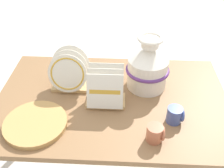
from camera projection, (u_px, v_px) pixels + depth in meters
The scene contains 7 objects.
display_table at pixel (112, 108), 1.63m from camera, with size 1.40×0.90×0.76m.
ceramic_vase at pixel (148, 66), 1.59m from camera, with size 0.27×0.27×0.35m.
dish_rack_round_plates at pixel (69, 75), 1.60m from camera, with size 0.23×0.19×0.25m.
dish_rack_square_plates at pixel (106, 92), 1.51m from camera, with size 0.23×0.18×0.22m.
wicker_charger_stack at pixel (35, 123), 1.40m from camera, with size 0.34×0.34×0.03m.
mug_terracotta_glaze at pixel (155, 133), 1.30m from camera, with size 0.09×0.08×0.09m.
mug_cobalt_glaze at pixel (175, 115), 1.40m from camera, with size 0.09×0.08×0.09m.
Camera 1 is at (0.06, -1.19, 1.80)m, focal length 42.00 mm.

